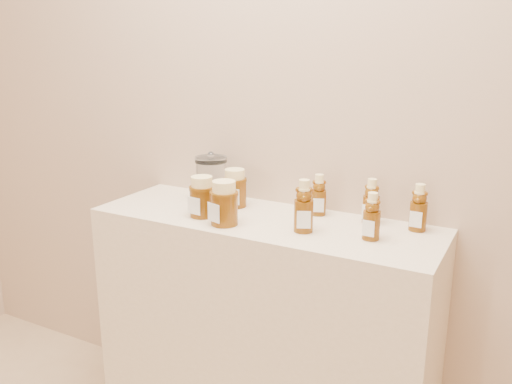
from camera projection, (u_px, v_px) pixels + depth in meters
The scene contains 11 objects.
wall_back at pixel (291, 80), 1.89m from camera, with size 3.50×0.02×2.70m, color tan.
display_table at pixel (263, 336), 1.96m from camera, with size 1.20×0.40×0.90m, color beige.
bear_bottle_back_left at pixel (319, 192), 1.86m from camera, with size 0.06×0.06×0.16m, color #552A06, non-canonical shape.
bear_bottle_back_mid at pixel (371, 198), 1.78m from camera, with size 0.06×0.06×0.17m, color #552A06, non-canonical shape.
bear_bottle_back_right at pixel (419, 204), 1.71m from camera, with size 0.06×0.06×0.17m, color #552A06, non-canonical shape.
bear_bottle_front_left at pixel (304, 202), 1.69m from camera, with size 0.07×0.07×0.19m, color #552A06, non-canonical shape.
bear_bottle_front_right at pixel (372, 213), 1.63m from camera, with size 0.06×0.06×0.17m, color #552A06, non-canonical shape.
honey_jar_left at pixel (202, 197), 1.85m from camera, with size 0.09×0.09×0.14m, color #552A06, non-canonical shape.
honey_jar_back at pixel (235, 188), 1.96m from camera, with size 0.09×0.09×0.14m, color #552A06, non-canonical shape.
honey_jar_front at pixel (224, 203), 1.77m from camera, with size 0.09×0.09×0.15m, color #552A06, non-canonical shape.
glass_canister at pixel (211, 177), 2.02m from camera, with size 0.12×0.12×0.18m, color white, non-canonical shape.
Camera 1 is at (0.81, -0.00, 1.48)m, focal length 38.00 mm.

